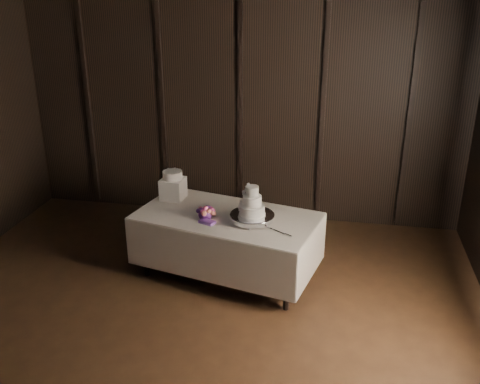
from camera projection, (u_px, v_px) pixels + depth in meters
name	position (u px, v px, depth m)	size (l,w,h in m)	color
room	(155.00, 221.00, 4.05)	(6.08, 7.08, 3.08)	black
display_table	(227.00, 243.00, 6.04)	(2.17, 1.46, 0.76)	#F2E3D1
cake_stand	(252.00, 218.00, 5.73)	(0.48, 0.48, 0.09)	silver
wedding_cake	(250.00, 204.00, 5.66)	(0.31, 0.27, 0.32)	white
bouquet	(205.00, 213.00, 5.82)	(0.28, 0.38, 0.18)	#ED5E7D
box_pedestal	(173.00, 189.00, 6.31)	(0.26, 0.26, 0.25)	white
small_cake	(172.00, 175.00, 6.25)	(0.23, 0.23, 0.09)	white
cake_knife	(274.00, 230.00, 5.56)	(0.37, 0.02, 0.01)	silver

